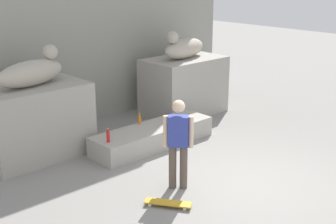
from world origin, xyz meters
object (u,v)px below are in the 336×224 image
object	(u,v)px
skateboard	(168,203)
bottle_red	(108,136)
statue_reclining_right	(184,48)
bottle_orange	(140,119)
statue_reclining_left	(32,72)
skater	(178,141)

from	to	relation	value
skateboard	bottle_red	size ratio (longest dim) A/B	2.59
statue_reclining_right	skateboard	xyz separation A→B (m)	(-3.84, -3.52, -1.76)
skateboard	bottle_orange	world-z (taller)	bottle_orange
statue_reclining_left	skateboard	distance (m)	3.98
skater	skateboard	bearing A→B (deg)	-99.33
statue_reclining_left	statue_reclining_right	bearing A→B (deg)	-12.79
statue_reclining_left	skater	size ratio (longest dim) A/B	1.01
statue_reclining_left	bottle_red	world-z (taller)	statue_reclining_left
skateboard	bottle_orange	distance (m)	3.11
bottle_red	skateboard	bearing A→B (deg)	-99.64
skater	bottle_red	distance (m)	1.85
statue_reclining_left	bottle_orange	size ratio (longest dim) A/B	6.46
statue_reclining_right	bottle_red	world-z (taller)	statue_reclining_right
statue_reclining_right	bottle_orange	xyz separation A→B (m)	(-2.26, -0.88, -1.28)
statue_reclining_left	skateboard	world-z (taller)	statue_reclining_left
statue_reclining_left	skater	xyz separation A→B (m)	(1.11, -3.14, -0.91)
skater	bottle_orange	world-z (taller)	skater
statue_reclining_left	bottle_red	xyz separation A→B (m)	(0.87, -1.34, -1.26)
statue_reclining_right	bottle_red	distance (m)	3.92
statue_reclining_right	bottle_orange	world-z (taller)	statue_reclining_right
skateboard	bottle_red	world-z (taller)	bottle_red
statue_reclining_right	skater	world-z (taller)	statue_reclining_right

